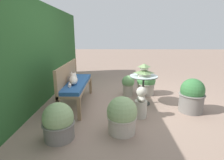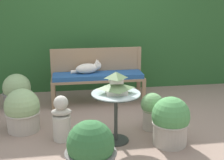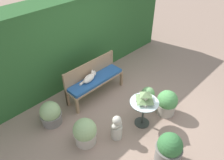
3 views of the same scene
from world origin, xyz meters
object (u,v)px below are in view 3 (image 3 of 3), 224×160
Objects in this scene: cat at (90,78)px; garden_bust at (117,128)px; garden_bench at (96,81)px; potted_plant_table_far at (85,132)px; patio_table at (144,107)px; pagoda_birdhouse at (145,98)px; potted_plant_bench_left at (148,96)px; potted_plant_patio_mid at (169,149)px; potted_plant_hedge_corner at (51,114)px; potted_plant_bench_right at (167,103)px.

garden_bust is at bearing -120.98° from cat.
garden_bench is at bearing -24.86° from cat.
cat reaches higher than potted_plant_table_far.
patio_table is 1.88× the size of pagoda_birdhouse.
potted_plant_patio_mid reaches higher than potted_plant_bench_left.
cat is at bearing 1.72° from potted_plant_hedge_corner.
garden_bench is 1.47m from potted_plant_table_far.
cat is (-0.15, 0.03, 0.17)m from garden_bench.
potted_plant_bench_left is at bearing 27.94° from patio_table.
potted_plant_bench_right is (0.65, -0.18, -0.45)m from pagoda_birdhouse.
potted_plant_hedge_corner is at bearing 133.82° from pagoda_birdhouse.
garden_bust is 1.01× the size of potted_plant_table_far.
patio_table is 0.66m from potted_plant_bench_left.
pagoda_birdhouse reaches higher than garden_bust.
garden_bust is at bearing 166.33° from potted_plant_bench_right.
potted_plant_patio_mid is at bearing -113.56° from patio_table.
cat is 1.44m from potted_plant_bench_left.
potted_plant_patio_mid is (-0.33, -2.33, -0.11)m from garden_bench.
cat reaches higher than potted_plant_bench_right.
potted_plant_bench_right is (1.04, 0.72, -0.03)m from potted_plant_patio_mid.
garden_bust is at bearing -61.17° from potted_plant_hedge_corner.
cat is 1.44m from garden_bust.
potted_plant_bench_right is 2.59m from potted_plant_hedge_corner.
potted_plant_bench_right reaches higher than potted_plant_hedge_corner.
patio_table reaches higher than potted_plant_table_far.
patio_table is 1.09× the size of potted_plant_table_far.
potted_plant_bench_left is at bearing -69.36° from cat.
potted_plant_bench_right is at bearing -78.40° from potted_plant_bench_left.
garden_bench is 2.54× the size of potted_plant_bench_right.
garden_bust is at bearing -35.20° from potted_plant_table_far.
garden_bench is 1.47m from pagoda_birdhouse.
patio_table is at bearing -87.56° from garden_bench.
potted_plant_patio_mid is at bearing -74.37° from garden_bust.
potted_plant_bench_left is (1.21, 0.15, 0.01)m from garden_bust.
potted_plant_patio_mid is 1.15× the size of potted_plant_table_far.
potted_plant_bench_left is 0.92× the size of potted_plant_hedge_corner.
potted_plant_hedge_corner is at bearing 141.43° from potted_plant_bench_right.
garden_bench is 2.77× the size of potted_plant_hedge_corner.
potted_plant_table_far is at bearing 156.80° from patio_table.
cat is 0.85× the size of potted_plant_bench_right.
potted_plant_table_far reaches higher than potted_plant_bench_left.
potted_plant_patio_mid is at bearing -106.53° from cat.
cat reaches higher than potted_plant_bench_left.
patio_table is 1.15× the size of potted_plant_hedge_corner.
potted_plant_bench_left is at bearing 51.64° from potted_plant_patio_mid.
garden_bench is 1.77m from potted_plant_bench_right.
cat is 1.51× the size of pagoda_birdhouse.
patio_table is at bearing 0.00° from pagoda_birdhouse.
garden_bust is 0.87× the size of potted_plant_patio_mid.
potted_plant_bench_left is at bearing 101.60° from potted_plant_bench_right.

